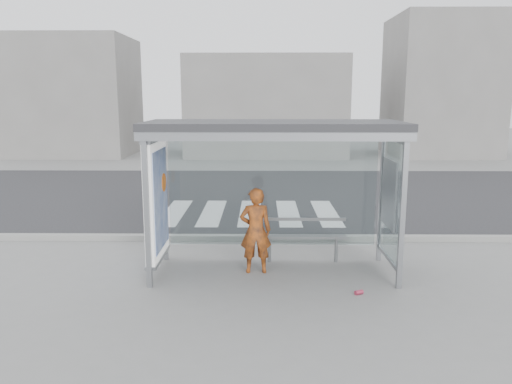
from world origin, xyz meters
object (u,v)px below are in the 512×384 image
bench (303,236)px  soda_can (359,292)px  bus_shelter (252,159)px  person (256,230)px

bench → soda_can: bearing=-64.3°
bench → bus_shelter: bearing=-150.8°
bus_shelter → bench: (0.94, 0.52, -1.49)m
bench → soda_can: bench is taller
bus_shelter → bench: bus_shelter is taller
bench → soda_can: (0.75, -1.56, -0.46)m
bus_shelter → soda_can: size_ratio=32.30×
bus_shelter → bench: 1.84m
person → bus_shelter: bearing=-35.2°
person → soda_can: (1.62, -0.99, -0.71)m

